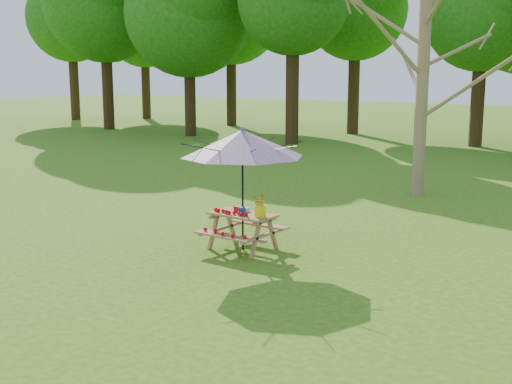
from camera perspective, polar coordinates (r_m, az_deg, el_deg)
The scene contains 5 objects.
picnic_table at distance 11.74m, azimuth -1.19°, elevation -3.55°, with size 1.20×1.32×0.67m.
patio_umbrella at distance 11.45m, azimuth -1.21°, elevation 4.34°, with size 2.39×2.39×2.25m.
produce_bins at distance 11.71m, azimuth -1.28°, elevation -1.60°, with size 0.34×0.36×0.13m.
tomatoes_row at distance 11.61m, azimuth -2.32°, elevation -1.81°, with size 0.77×0.13×0.07m, color red, non-canonical shape.
flower_bucket at distance 11.36m, azimuth 0.39°, elevation -1.03°, with size 0.29×0.26×0.45m.
Camera 1 is at (11.77, -4.25, 3.20)m, focal length 45.00 mm.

